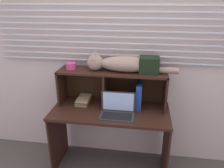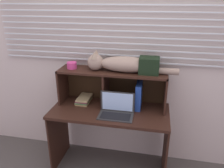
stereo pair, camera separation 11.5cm
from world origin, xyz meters
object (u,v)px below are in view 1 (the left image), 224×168
at_px(cat, 120,64).
at_px(small_basket, 71,66).
at_px(laptop, 117,110).
at_px(storage_box, 149,65).
at_px(binder_upright, 139,95).
at_px(book_stack, 84,100).

relative_size(cat, small_basket, 8.96).
relative_size(laptop, small_basket, 3.34).
relative_size(small_basket, storage_box, 0.52).
bearing_deg(binder_upright, small_basket, 180.00).
xyz_separation_m(cat, laptop, (0.00, -0.22, -0.43)).
distance_m(cat, book_stack, 0.62).
bearing_deg(small_basket, cat, 0.00).
height_order(cat, book_stack, cat).
relative_size(binder_upright, small_basket, 2.66).
bearing_deg(binder_upright, laptop, -133.57).
bearing_deg(book_stack, binder_upright, -0.17).
distance_m(binder_upright, small_basket, 0.80).
bearing_deg(laptop, book_stack, 152.30).
relative_size(laptop, binder_upright, 1.25).
height_order(binder_upright, book_stack, binder_upright).
relative_size(cat, laptop, 2.68).
relative_size(cat, book_stack, 3.88).
bearing_deg(storage_box, small_basket, 180.00).
distance_m(book_stack, storage_box, 0.85).
bearing_deg(small_basket, laptop, -22.03).
height_order(binder_upright, small_basket, small_basket).
bearing_deg(cat, laptop, -89.78).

